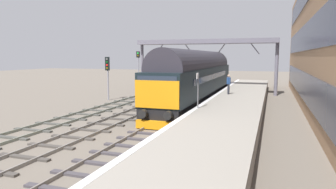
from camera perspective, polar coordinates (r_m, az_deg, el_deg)
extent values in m
plane|color=#6B6156|center=(22.14, 2.54, -3.69)|extent=(140.00, 140.00, 0.00)
cube|color=slate|center=(22.33, 0.77, -3.40)|extent=(0.07, 60.00, 0.15)
cube|color=slate|center=(21.93, 4.34, -3.61)|extent=(0.07, 60.00, 0.15)
cube|color=#433E43|center=(11.33, -15.76, -14.35)|extent=(2.50, 0.26, 0.09)
cube|color=#433E43|center=(12.29, -12.45, -12.53)|extent=(2.50, 0.26, 0.09)
cube|color=#433E43|center=(13.29, -9.66, -10.94)|extent=(2.50, 0.26, 0.09)
cube|color=#433E43|center=(14.33, -7.29, -9.56)|extent=(2.50, 0.26, 0.09)
cube|color=#433E43|center=(15.39, -5.27, -8.36)|extent=(2.50, 0.26, 0.09)
cube|color=#433E43|center=(16.48, -3.51, -7.30)|extent=(2.50, 0.26, 0.09)
cube|color=#433E43|center=(17.58, -1.99, -6.37)|extent=(2.50, 0.26, 0.09)
cube|color=#433E43|center=(18.70, -0.65, -5.55)|extent=(2.50, 0.26, 0.09)
cube|color=#433E43|center=(19.83, 0.54, -4.82)|extent=(2.50, 0.26, 0.09)
cube|color=#433E43|center=(20.98, 1.60, -4.17)|extent=(2.50, 0.26, 0.09)
cube|color=#433E43|center=(22.13, 2.54, -3.58)|extent=(2.50, 0.26, 0.09)
cube|color=#433E43|center=(23.29, 3.39, -3.05)|extent=(2.50, 0.26, 0.09)
cube|color=#433E43|center=(24.45, 4.16, -2.57)|extent=(2.50, 0.26, 0.09)
cube|color=#433E43|center=(25.62, 4.85, -2.13)|extent=(2.50, 0.26, 0.09)
cube|color=#433E43|center=(26.80, 5.49, -1.73)|extent=(2.50, 0.26, 0.09)
cube|color=#433E43|center=(27.98, 6.07, -1.37)|extent=(2.50, 0.26, 0.09)
cube|color=#433E43|center=(29.16, 6.61, -1.03)|extent=(2.50, 0.26, 0.09)
cube|color=#433E43|center=(30.35, 7.10, -0.72)|extent=(2.50, 0.26, 0.09)
cube|color=#433E43|center=(31.54, 7.56, -0.44)|extent=(2.50, 0.26, 0.09)
cube|color=#433E43|center=(32.73, 7.98, -0.17)|extent=(2.50, 0.26, 0.09)
cube|color=#433E43|center=(33.92, 8.37, 0.08)|extent=(2.50, 0.26, 0.09)
cube|color=#433E43|center=(35.12, 8.74, 0.31)|extent=(2.50, 0.26, 0.09)
cube|color=#433E43|center=(36.32, 9.08, 0.52)|extent=(2.50, 0.26, 0.09)
cube|color=#433E43|center=(37.52, 9.40, 0.72)|extent=(2.50, 0.26, 0.09)
cube|color=#433E43|center=(38.72, 9.70, 0.91)|extent=(2.50, 0.26, 0.09)
cube|color=#433E43|center=(39.92, 9.98, 1.09)|extent=(2.50, 0.26, 0.09)
cube|color=#433E43|center=(41.13, 10.25, 1.26)|extent=(2.50, 0.26, 0.09)
cube|color=#433E43|center=(42.33, 10.50, 1.41)|extent=(2.50, 0.26, 0.09)
cube|color=#433E43|center=(43.54, 10.74, 1.56)|extent=(2.50, 0.26, 0.09)
cube|color=#433E43|center=(44.74, 10.96, 1.70)|extent=(2.50, 0.26, 0.09)
cube|color=#433E43|center=(45.95, 11.17, 1.84)|extent=(2.50, 0.26, 0.09)
cube|color=#433E43|center=(47.16, 11.37, 1.96)|extent=(2.50, 0.26, 0.09)
cube|color=#433E43|center=(48.37, 11.56, 2.08)|extent=(2.50, 0.26, 0.09)
cube|color=#433E43|center=(49.58, 11.75, 2.20)|extent=(2.50, 0.26, 0.09)
cube|color=#433E43|center=(50.79, 11.92, 2.30)|extent=(2.50, 0.26, 0.09)
cube|color=gray|center=(23.59, -7.10, -2.89)|extent=(0.07, 60.00, 0.15)
cube|color=gray|center=(23.00, -3.88, -3.10)|extent=(0.07, 60.00, 0.15)
cube|color=#45403C|center=(14.05, -25.30, -10.53)|extent=(2.50, 0.26, 0.09)
cube|color=#45403C|center=(15.20, -21.00, -9.01)|extent=(2.50, 0.26, 0.09)
cube|color=#45403C|center=(16.43, -17.35, -7.67)|extent=(2.50, 0.26, 0.09)
cube|color=#45403C|center=(17.71, -14.24, -6.49)|extent=(2.50, 0.26, 0.09)
cube|color=#45403C|center=(19.06, -11.58, -5.46)|extent=(2.50, 0.26, 0.09)
cube|color=#45403C|center=(20.44, -9.27, -4.56)|extent=(2.50, 0.26, 0.09)
cube|color=#45403C|center=(21.85, -7.27, -3.77)|extent=(2.50, 0.26, 0.09)
cube|color=#45403C|center=(23.29, -5.51, -3.07)|extent=(2.50, 0.26, 0.09)
cube|color=#45403C|center=(24.76, -3.96, -2.45)|extent=(2.50, 0.26, 0.09)
cube|color=#45403C|center=(26.24, -2.59, -1.90)|extent=(2.50, 0.26, 0.09)
cube|color=#45403C|center=(27.74, -1.36, -1.40)|extent=(2.50, 0.26, 0.09)
cube|color=#45403C|center=(29.25, -0.27, -0.96)|extent=(2.50, 0.26, 0.09)
cube|color=#45403C|center=(30.77, 0.72, -0.56)|extent=(2.50, 0.26, 0.09)
cube|color=#45403C|center=(32.30, 1.62, -0.20)|extent=(2.50, 0.26, 0.09)
cube|color=#45403C|center=(33.84, 2.44, 0.13)|extent=(2.50, 0.26, 0.09)
cube|color=#45403C|center=(35.39, 3.18, 0.43)|extent=(2.50, 0.26, 0.09)
cube|color=#45403C|center=(36.94, 3.86, 0.70)|extent=(2.50, 0.26, 0.09)
cube|color=#45403C|center=(38.50, 4.49, 0.96)|extent=(2.50, 0.26, 0.09)
cube|color=#45403C|center=(40.07, 5.06, 1.19)|extent=(2.50, 0.26, 0.09)
cube|color=#45403C|center=(41.64, 5.60, 1.41)|extent=(2.50, 0.26, 0.09)
cube|color=#45403C|center=(43.21, 6.09, 1.60)|extent=(2.50, 0.26, 0.09)
cube|color=#45403C|center=(44.78, 6.55, 1.79)|extent=(2.50, 0.26, 0.09)
cube|color=#45403C|center=(46.36, 6.98, 1.96)|extent=(2.50, 0.26, 0.09)
cube|color=#45403C|center=(47.95, 7.38, 2.12)|extent=(2.50, 0.26, 0.09)
cube|color=#45403C|center=(49.53, 7.76, 2.27)|extent=(2.50, 0.26, 0.09)
cube|color=#45403C|center=(51.12, 8.11, 2.42)|extent=(2.50, 0.26, 0.09)
cube|color=gray|center=(25.08, -13.48, -2.43)|extent=(0.07, 60.00, 0.15)
cube|color=gray|center=(24.35, -10.62, -2.64)|extent=(0.07, 60.00, 0.15)
cube|color=#484843|center=(17.67, -27.61, -7.12)|extent=(2.50, 0.26, 0.09)
cube|color=#484843|center=(18.82, -23.93, -6.09)|extent=(2.50, 0.26, 0.09)
cube|color=#484843|center=(20.04, -20.69, -5.16)|extent=(2.50, 0.26, 0.09)
cube|color=#484843|center=(21.31, -17.84, -4.33)|extent=(2.50, 0.26, 0.09)
cube|color=#484843|center=(22.64, -15.32, -3.58)|extent=(2.50, 0.26, 0.09)
cube|color=#484843|center=(24.02, -13.09, -2.91)|extent=(2.50, 0.26, 0.09)
cube|color=#484843|center=(25.42, -11.11, -2.31)|extent=(2.50, 0.26, 0.09)
cube|color=#484843|center=(26.86, -9.33, -1.77)|extent=(2.50, 0.26, 0.09)
cube|color=#484843|center=(28.32, -7.74, -1.29)|extent=(2.50, 0.26, 0.09)
cube|color=#484843|center=(29.81, -6.31, -0.85)|extent=(2.50, 0.26, 0.09)
cube|color=#484843|center=(31.31, -5.02, -0.46)|extent=(2.50, 0.26, 0.09)
cube|color=#484843|center=(32.83, -3.84, -0.10)|extent=(2.50, 0.26, 0.09)
cube|color=#484843|center=(34.36, -2.77, 0.23)|extent=(2.50, 0.26, 0.09)
cube|color=#484843|center=(35.90, -1.79, 0.53)|extent=(2.50, 0.26, 0.09)
cube|color=#484843|center=(37.46, -0.89, 0.81)|extent=(2.50, 0.26, 0.09)
cube|color=#484843|center=(39.02, -0.06, 1.06)|extent=(2.50, 0.26, 0.09)
cube|color=#484843|center=(40.59, 0.70, 1.29)|extent=(2.50, 0.26, 0.09)
cube|color=#484843|center=(42.17, 1.41, 1.51)|extent=(2.50, 0.26, 0.09)
cube|color=#484843|center=(43.76, 2.06, 1.71)|extent=(2.50, 0.26, 0.09)
cube|color=#484843|center=(45.35, 2.67, 1.89)|extent=(2.50, 0.26, 0.09)
cube|color=#484843|center=(46.94, 3.24, 2.07)|extent=(2.50, 0.26, 0.09)
cube|color=#484843|center=(48.55, 3.77, 2.23)|extent=(2.50, 0.26, 0.09)
cube|color=#484843|center=(50.15, 4.27, 2.38)|extent=(2.50, 0.26, 0.09)
cube|color=#484843|center=(51.76, 4.74, 2.52)|extent=(2.50, 0.26, 0.09)
cube|color=gray|center=(21.33, 11.88, -2.88)|extent=(4.00, 44.00, 1.00)
cube|color=silver|center=(21.55, 7.02, -1.33)|extent=(0.30, 44.00, 0.01)
cube|color=#2A3043|center=(25.02, 23.98, 1.54)|extent=(0.06, 40.13, 2.02)
cube|color=#2A3043|center=(24.97, 24.40, 9.82)|extent=(0.06, 40.13, 2.02)
cube|color=black|center=(26.61, 5.47, -0.11)|extent=(2.56, 19.53, 0.60)
cube|color=black|center=(26.48, 5.50, 2.79)|extent=(2.70, 19.53, 2.10)
cylinder|color=#2C2932|center=(26.41, 5.54, 5.45)|extent=(2.56, 17.96, 2.57)
cube|color=orange|center=(17.15, -2.12, -0.01)|extent=(2.65, 0.08, 1.58)
cube|color=#232D3D|center=(17.09, -2.11, 2.42)|extent=(2.38, 0.04, 0.64)
cube|color=#232D3D|center=(26.17, 8.43, 3.36)|extent=(0.04, 13.67, 0.44)
cylinder|color=black|center=(17.41, -4.66, -3.59)|extent=(0.48, 0.35, 0.48)
cylinder|color=black|center=(16.87, 0.03, -3.90)|extent=(0.48, 0.35, 0.48)
cube|color=orange|center=(17.39, -2.16, -5.71)|extent=(2.43, 0.36, 0.47)
cylinder|color=black|center=(19.12, -0.09, -3.82)|extent=(1.64, 1.04, 1.04)
cylinder|color=black|center=(20.14, 0.93, -3.26)|extent=(1.64, 1.04, 1.04)
cylinder|color=black|center=(21.18, 1.85, -2.75)|extent=(1.64, 1.04, 1.04)
cylinder|color=black|center=(32.21, 7.83, 0.57)|extent=(1.64, 1.04, 1.04)
cylinder|color=black|center=(33.29, 8.20, 0.77)|extent=(1.64, 1.04, 1.04)
cylinder|color=black|center=(34.36, 8.54, 0.96)|extent=(1.64, 1.04, 1.04)
cylinder|color=gray|center=(29.58, -11.14, 2.92)|extent=(0.14, 0.14, 4.11)
cube|color=black|center=(29.46, -11.27, 5.67)|extent=(0.44, 0.10, 1.27)
cylinder|color=#50504E|center=(29.40, -11.35, 6.51)|extent=(0.20, 0.06, 0.20)
cylinder|color=#0A3E13|center=(29.40, -11.33, 5.96)|extent=(0.20, 0.06, 0.20)
cylinder|color=red|center=(29.41, -11.32, 5.42)|extent=(0.20, 0.06, 0.20)
cylinder|color=#53470A|center=(29.42, -11.31, 4.87)|extent=(0.20, 0.06, 0.20)
cylinder|color=gray|center=(35.80, -5.52, 4.23)|extent=(0.14, 0.14, 4.75)
cube|color=black|center=(35.71, -5.60, 7.46)|extent=(0.44, 0.10, 0.71)
cylinder|color=green|center=(35.65, -5.65, 7.71)|extent=(0.20, 0.06, 0.20)
cylinder|color=#53470A|center=(35.65, -5.64, 7.26)|extent=(0.20, 0.06, 0.20)
cylinder|color=slate|center=(18.68, 5.62, 0.74)|extent=(0.08, 0.08, 2.15)
cube|color=white|center=(18.61, 5.56, 3.48)|extent=(0.05, 0.44, 0.36)
cube|color=black|center=(18.62, 5.47, 3.48)|extent=(0.01, 0.20, 0.24)
cylinder|color=#333540|center=(26.04, 11.17, 0.98)|extent=(0.13, 0.13, 0.84)
cylinder|color=#333540|center=(26.24, 11.27, 1.02)|extent=(0.13, 0.13, 0.84)
cylinder|color=#294B89|center=(26.08, 11.26, 2.53)|extent=(0.38, 0.38, 0.56)
sphere|color=tan|center=(26.05, 11.28, 3.43)|extent=(0.22, 0.22, 0.22)
cylinder|color=#294B89|center=(25.87, 11.14, 2.50)|extent=(0.09, 0.09, 0.52)
cylinder|color=#294B89|center=(26.28, 11.37, 2.56)|extent=(0.09, 0.09, 0.52)
cylinder|color=slate|center=(37.34, -4.83, 4.97)|extent=(0.36, 0.36, 5.56)
cylinder|color=slate|center=(34.20, 19.58, 4.40)|extent=(0.36, 0.36, 5.56)
cube|color=slate|center=(34.98, 6.91, 9.77)|extent=(15.79, 2.00, 0.50)
cylinder|color=slate|center=(36.49, -1.63, 8.37)|extent=(0.92, 0.10, 1.18)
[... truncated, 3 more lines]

